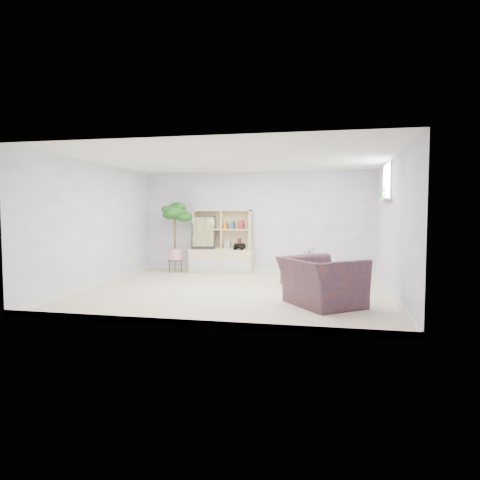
% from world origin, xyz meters
% --- Properties ---
extents(floor, '(5.50, 5.00, 0.01)m').
position_xyz_m(floor, '(0.00, 0.00, 0.00)').
color(floor, beige).
rests_on(floor, ground).
extents(ceiling, '(5.50, 5.00, 0.01)m').
position_xyz_m(ceiling, '(0.00, 0.00, 2.40)').
color(ceiling, white).
rests_on(ceiling, walls).
extents(walls, '(5.51, 5.01, 2.40)m').
position_xyz_m(walls, '(0.00, 0.00, 1.20)').
color(walls, white).
rests_on(walls, floor).
extents(baseboard, '(5.50, 5.00, 0.10)m').
position_xyz_m(baseboard, '(0.00, 0.00, 0.05)').
color(baseboard, white).
rests_on(baseboard, floor).
extents(window, '(0.10, 0.98, 0.68)m').
position_xyz_m(window, '(2.73, 0.60, 2.00)').
color(window, '#C1E1FF').
rests_on(window, walls).
extents(window_sill, '(0.14, 1.00, 0.04)m').
position_xyz_m(window_sill, '(2.67, 0.60, 1.68)').
color(window_sill, white).
rests_on(window_sill, walls).
extents(storage_unit, '(1.50, 0.51, 1.50)m').
position_xyz_m(storage_unit, '(-0.81, 2.24, 0.75)').
color(storage_unit, beige).
rests_on(storage_unit, floor).
extents(poster, '(0.58, 0.21, 0.79)m').
position_xyz_m(poster, '(-1.24, 2.20, 0.96)').
color(poster, yellow).
rests_on(poster, storage_unit).
extents(toy_truck, '(0.35, 0.26, 0.17)m').
position_xyz_m(toy_truck, '(-0.36, 2.18, 0.65)').
color(toy_truck, black).
rests_on(toy_truck, storage_unit).
extents(coffee_table, '(1.29, 0.92, 0.48)m').
position_xyz_m(coffee_table, '(1.36, 0.88, 0.24)').
color(coffee_table, '#A46D3D').
rests_on(coffee_table, floor).
extents(table_plant, '(0.27, 0.24, 0.27)m').
position_xyz_m(table_plant, '(1.32, 0.95, 0.61)').
color(table_plant, '#256C20').
rests_on(table_plant, coffee_table).
extents(floor_tree, '(0.70, 0.70, 1.69)m').
position_xyz_m(floor_tree, '(-1.91, 2.05, 0.84)').
color(floor_tree, '#19411E').
rests_on(floor_tree, floor).
extents(armchair, '(1.50, 1.54, 0.86)m').
position_xyz_m(armchair, '(1.57, -0.90, 0.43)').
color(armchair, '#1B2548').
rests_on(armchair, floor).
extents(sill_plant, '(0.15, 0.14, 0.22)m').
position_xyz_m(sill_plant, '(2.67, 0.78, 1.81)').
color(sill_plant, '#19411E').
rests_on(sill_plant, window_sill).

